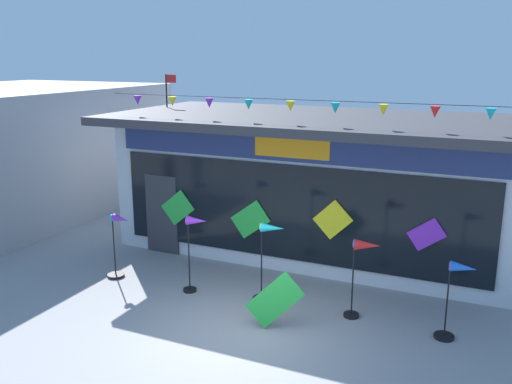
% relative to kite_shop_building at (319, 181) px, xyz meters
% --- Properties ---
extents(ground_plane, '(80.00, 80.00, 0.00)m').
position_rel_kite_shop_building_xyz_m(ground_plane, '(0.16, -5.08, -1.76)').
color(ground_plane, gray).
extents(kite_shop_building, '(10.00, 5.04, 4.58)m').
position_rel_kite_shop_building_xyz_m(kite_shop_building, '(0.00, 0.00, 0.00)').
color(kite_shop_building, silver).
rests_on(kite_shop_building, ground_plane).
extents(wind_spinner_far_left, '(0.69, 0.39, 1.48)m').
position_rel_kite_shop_building_xyz_m(wind_spinner_far_left, '(-3.41, -3.82, -0.92)').
color(wind_spinner_far_left, black).
rests_on(wind_spinner_far_left, ground_plane).
extents(wind_spinner_left, '(0.57, 0.29, 1.69)m').
position_rel_kite_shop_building_xyz_m(wind_spinner_left, '(-1.44, -3.82, -0.55)').
color(wind_spinner_left, black).
rests_on(wind_spinner_left, ground_plane).
extents(wind_spinner_center_left, '(0.66, 0.36, 1.67)m').
position_rel_kite_shop_building_xyz_m(wind_spinner_center_left, '(0.12, -3.59, -0.69)').
color(wind_spinner_center_left, black).
rests_on(wind_spinner_center_left, ground_plane).
extents(wind_spinner_center_right, '(0.65, 0.32, 1.59)m').
position_rel_kite_shop_building_xyz_m(wind_spinner_center_right, '(2.03, -3.56, -0.58)').
color(wind_spinner_center_right, black).
rests_on(wind_spinner_center_right, ground_plane).
extents(wind_spinner_right, '(0.61, 0.36, 1.46)m').
position_rel_kite_shop_building_xyz_m(wind_spinner_right, '(3.70, -3.69, -0.85)').
color(wind_spinner_right, black).
rests_on(wind_spinner_right, ground_plane).
extents(display_kite_on_ground, '(1.08, 0.32, 1.08)m').
position_rel_kite_shop_building_xyz_m(display_kite_on_ground, '(0.67, -4.55, -1.22)').
color(display_kite_on_ground, green).
rests_on(display_kite_on_ground, ground_plane).
extents(neighbour_building, '(6.89, 8.94, 3.89)m').
position_rel_kite_shop_building_xyz_m(neighbour_building, '(-10.43, -0.33, 0.18)').
color(neighbour_building, '#99999E').
rests_on(neighbour_building, ground_plane).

